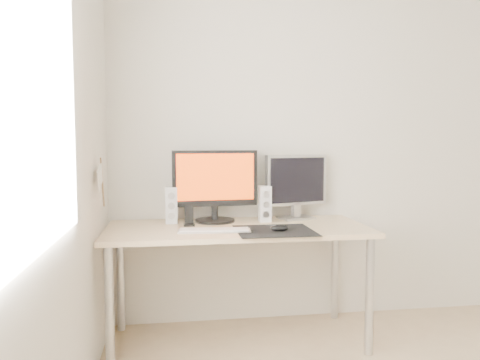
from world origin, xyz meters
TOP-DOWN VIEW (x-y plane):
  - wall_back at (0.00, 1.75)m, footprint 3.50×0.00m
  - wall_left at (-1.75, 0.00)m, footprint 0.00×3.50m
  - window_pane at (-1.74, 0.00)m, footprint 0.00×1.30m
  - mousepad at (-0.73, 1.20)m, footprint 0.45×0.40m
  - mouse at (-0.71, 1.17)m, footprint 0.11×0.06m
  - desk at (-0.93, 1.38)m, footprint 1.60×0.70m
  - main_monitor at (-1.05, 1.56)m, footprint 0.55×0.27m
  - second_monitor at (-0.50, 1.61)m, footprint 0.44×0.21m
  - speaker_left at (-1.33, 1.56)m, footprint 0.07×0.09m
  - speaker_right at (-0.73, 1.54)m, footprint 0.07×0.09m
  - keyboard at (-1.09, 1.24)m, footprint 0.43×0.16m
  - phone_dock at (-1.22, 1.44)m, footprint 0.07×0.06m
  - pennant at (-1.72, 1.24)m, footprint 0.01×0.23m

SIDE VIEW (x-z plane):
  - desk at x=-0.93m, z-range 0.29..1.02m
  - mousepad at x=-0.73m, z-range 0.73..0.73m
  - keyboard at x=-1.09m, z-range 0.73..0.75m
  - mouse at x=-0.71m, z-range 0.73..0.77m
  - phone_dock at x=-1.22m, z-range 0.71..0.83m
  - speaker_left at x=-1.33m, z-range 0.73..0.96m
  - speaker_right at x=-0.73m, z-range 0.73..0.96m
  - second_monitor at x=-0.50m, z-range 0.75..1.19m
  - main_monitor at x=-1.05m, z-range 0.75..1.22m
  - pennant at x=-1.72m, z-range 0.90..1.19m
  - wall_back at x=0.00m, z-range -0.50..3.00m
  - wall_left at x=-1.75m, z-range -0.50..3.00m
  - window_pane at x=-1.74m, z-range 0.85..2.15m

